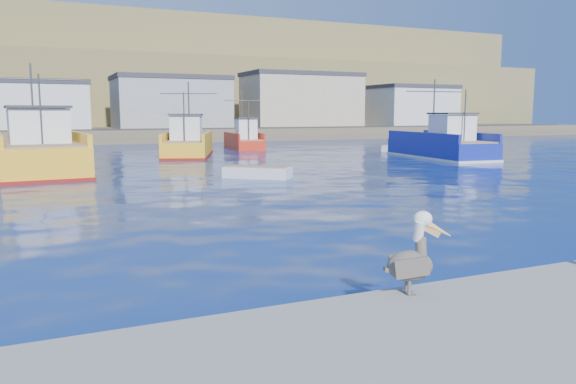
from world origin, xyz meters
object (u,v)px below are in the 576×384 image
object	(u,v)px
trawler_yellow_b	(188,144)
trawler_blue	(442,145)
pelican	(412,259)
boat_orange	(244,139)
skiff_mid	(257,173)
trawler_yellow_a	(38,153)
skiff_far	(393,148)

from	to	relation	value
trawler_yellow_b	trawler_blue	bearing A→B (deg)	-30.12
trawler_blue	pelican	world-z (taller)	trawler_blue
boat_orange	skiff_mid	world-z (taller)	boat_orange
trawler_yellow_a	boat_orange	world-z (taller)	trawler_yellow_a
skiff_mid	skiff_far	world-z (taller)	skiff_mid
boat_orange	skiff_far	distance (m)	15.05
skiff_far	trawler_yellow_a	bearing A→B (deg)	-166.76
boat_orange	trawler_blue	bearing A→B (deg)	-59.09
trawler_yellow_a	pelican	world-z (taller)	trawler_yellow_a
trawler_blue	skiff_far	size ratio (longest dim) A/B	3.10
skiff_far	trawler_yellow_b	bearing A→B (deg)	175.25
trawler_yellow_b	trawler_blue	world-z (taller)	trawler_blue
trawler_yellow_b	skiff_far	world-z (taller)	trawler_yellow_b
skiff_mid	pelican	xyz separation A→B (m)	(-5.42, -21.62, 0.86)
trawler_yellow_a	skiff_far	xyz separation A→B (m)	(31.63, 7.44, -0.93)
trawler_blue	pelican	xyz separation A→B (m)	(-24.34, -28.97, 0.10)
trawler_yellow_a	trawler_blue	xyz separation A→B (m)	(30.15, -1.56, -0.16)
trawler_yellow_b	trawler_blue	distance (m)	21.21
skiff_mid	boat_orange	bearing A→B (deg)	71.88
skiff_far	boat_orange	bearing A→B (deg)	143.97
trawler_yellow_b	skiff_mid	world-z (taller)	trawler_yellow_b
skiff_mid	trawler_yellow_a	bearing A→B (deg)	141.59
trawler_yellow_a	skiff_mid	distance (m)	14.36
trawler_yellow_a	boat_orange	bearing A→B (deg)	39.90
trawler_yellow_a	pelican	xyz separation A→B (m)	(5.81, -30.53, -0.06)
trawler_yellow_a	trawler_yellow_b	xyz separation A→B (m)	(11.81, 9.09, -0.20)
trawler_yellow_a	trawler_yellow_b	size ratio (longest dim) A/B	1.31
trawler_yellow_a	pelican	size ratio (longest dim) A/B	9.78
boat_orange	trawler_yellow_a	bearing A→B (deg)	-140.10
trawler_yellow_b	skiff_far	xyz separation A→B (m)	(19.82, -1.65, -0.73)
skiff_mid	pelican	bearing A→B (deg)	-104.08
trawler_blue	skiff_far	world-z (taller)	trawler_blue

